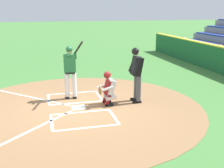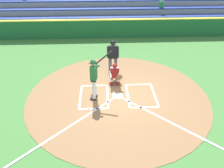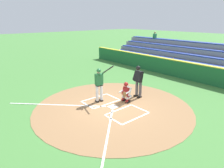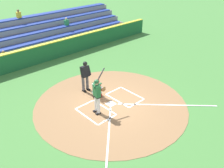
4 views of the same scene
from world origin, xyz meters
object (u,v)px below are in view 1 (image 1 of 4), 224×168
batter (70,68)px  plate_umpire (137,71)px  catcher (108,88)px  baseball (49,97)px

batter → plate_umpire: size_ratio=1.14×
catcher → plate_umpire: 1.11m
catcher → plate_umpire: bearing=-87.2°
plate_umpire → batter: bearing=67.0°
batter → catcher: 1.53m
plate_umpire → catcher: bearing=92.8°
plate_umpire → baseball: 3.27m
catcher → baseball: (1.21, 1.89, -0.55)m
catcher → baseball: size_ratio=15.27×
catcher → baseball: 2.31m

